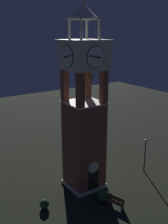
# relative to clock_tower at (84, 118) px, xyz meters

# --- Properties ---
(ground) EXTENTS (80.00, 80.00, 0.00)m
(ground) POSITION_rel_clock_tower_xyz_m (-0.00, 0.00, -6.80)
(ground) COLOR black
(clock_tower) EXTENTS (3.60, 3.60, 16.61)m
(clock_tower) POSITION_rel_clock_tower_xyz_m (0.00, 0.00, 0.00)
(clock_tower) COLOR brown
(clock_tower) RESTS_ON ground
(park_bench) EXTENTS (0.88, 1.66, 0.95)m
(park_bench) POSITION_rel_clock_tower_xyz_m (0.29, -4.27, -6.32)
(park_bench) COLOR brown
(park_bench) RESTS_ON ground
(lamp_post) EXTENTS (0.36, 0.36, 3.66)m
(lamp_post) POSITION_rel_clock_tower_xyz_m (6.82, -1.38, -4.25)
(lamp_post) COLOR black
(lamp_post) RESTS_ON ground
(trash_bin) EXTENTS (0.52, 0.52, 0.80)m
(trash_bin) POSITION_rel_clock_tower_xyz_m (2.97, 4.30, -6.40)
(trash_bin) COLOR #38513D
(trash_bin) RESTS_ON ground
(shrub_near_entry) EXTENTS (0.80, 0.80, 0.81)m
(shrub_near_entry) POSITION_rel_clock_tower_xyz_m (-4.77, -1.02, -6.40)
(shrub_near_entry) COLOR #234C28
(shrub_near_entry) RESTS_ON ground
(shrub_left_of_tower) EXTENTS (1.06, 1.06, 1.05)m
(shrub_left_of_tower) POSITION_rel_clock_tower_xyz_m (-0.13, -3.04, -6.28)
(shrub_left_of_tower) COLOR #234C28
(shrub_left_of_tower) RESTS_ON ground
(shrub_behind_bench) EXTENTS (0.83, 0.83, 0.65)m
(shrub_behind_bench) POSITION_rel_clock_tower_xyz_m (0.81, 4.69, -6.48)
(shrub_behind_bench) COLOR #234C28
(shrub_behind_bench) RESTS_ON ground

